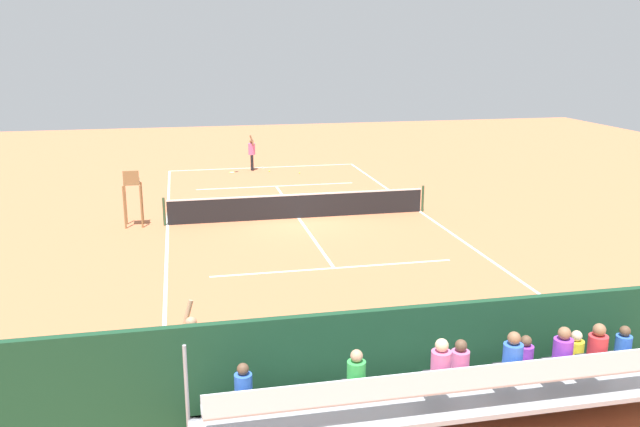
# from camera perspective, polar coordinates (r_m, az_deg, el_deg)

# --- Properties ---
(ground_plane) EXTENTS (60.00, 60.00, 0.00)m
(ground_plane) POSITION_cam_1_polar(r_m,az_deg,el_deg) (25.99, -1.84, -0.40)
(ground_plane) COLOR #CC7047
(court_line_markings) EXTENTS (10.10, 22.20, 0.01)m
(court_line_markings) POSITION_cam_1_polar(r_m,az_deg,el_deg) (26.03, -1.85, -0.37)
(court_line_markings) COLOR white
(court_line_markings) RESTS_ON ground
(tennis_net) EXTENTS (10.30, 0.10, 1.07)m
(tennis_net) POSITION_cam_1_polar(r_m,az_deg,el_deg) (25.87, -1.85, 0.68)
(tennis_net) COLOR black
(tennis_net) RESTS_ON ground
(backdrop_wall) EXTENTS (18.00, 0.16, 2.00)m
(backdrop_wall) POSITION_cam_1_polar(r_m,az_deg,el_deg) (12.92, 9.48, -11.82)
(backdrop_wall) COLOR #194228
(backdrop_wall) RESTS_ON ground
(bleacher_stand) EXTENTS (9.06, 2.40, 2.48)m
(bleacher_stand) POSITION_cam_1_polar(r_m,az_deg,el_deg) (11.85, 12.29, -14.69)
(bleacher_stand) COLOR #9EA0A5
(bleacher_stand) RESTS_ON ground
(umpire_chair) EXTENTS (0.67, 0.67, 2.14)m
(umpire_chair) POSITION_cam_1_polar(r_m,az_deg,el_deg) (25.47, -15.77, 1.79)
(umpire_chair) COLOR olive
(umpire_chair) RESTS_ON ground
(courtside_bench) EXTENTS (1.80, 0.40, 0.93)m
(courtside_bench) POSITION_cam_1_polar(r_m,az_deg,el_deg) (14.28, 14.13, -11.37)
(courtside_bench) COLOR #234C2D
(courtside_bench) RESTS_ON ground
(equipment_bag) EXTENTS (0.90, 0.36, 0.36)m
(equipment_bag) POSITION_cam_1_polar(r_m,az_deg,el_deg) (13.74, 7.74, -13.91)
(equipment_bag) COLOR #334C8C
(equipment_bag) RESTS_ON ground
(tennis_player) EXTENTS (0.37, 0.53, 1.93)m
(tennis_player) POSITION_cam_1_polar(r_m,az_deg,el_deg) (35.70, -5.86, 5.31)
(tennis_player) COLOR black
(tennis_player) RESTS_ON ground
(tennis_racket) EXTENTS (0.56, 0.45, 0.03)m
(tennis_racket) POSITION_cam_1_polar(r_m,az_deg,el_deg) (35.34, -7.51, 3.52)
(tennis_racket) COLOR black
(tennis_racket) RESTS_ON ground
(tennis_ball_near) EXTENTS (0.07, 0.07, 0.07)m
(tennis_ball_near) POSITION_cam_1_polar(r_m,az_deg,el_deg) (35.37, -4.36, 3.64)
(tennis_ball_near) COLOR #CCDB33
(tennis_ball_near) RESTS_ON ground
(tennis_ball_far) EXTENTS (0.07, 0.07, 0.07)m
(tennis_ball_far) POSITION_cam_1_polar(r_m,az_deg,el_deg) (34.81, -1.76, 3.50)
(tennis_ball_far) COLOR #CCDB33
(tennis_ball_far) RESTS_ON ground
(line_judge) EXTENTS (0.44, 0.56, 1.93)m
(line_judge) POSITION_cam_1_polar(r_m,az_deg,el_deg) (13.15, -10.87, -11.32)
(line_judge) COLOR #232328
(line_judge) RESTS_ON ground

